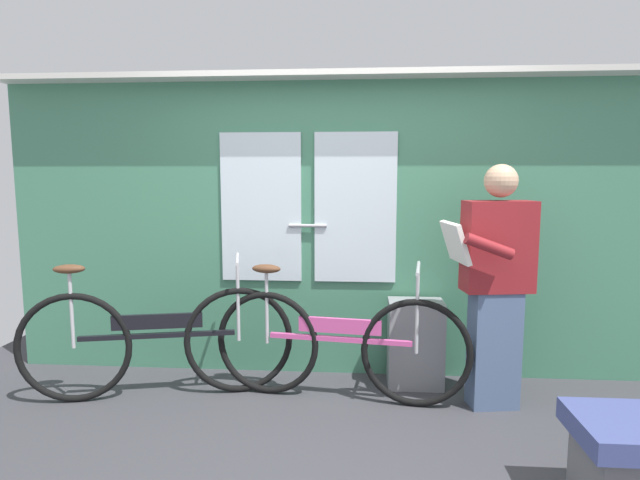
# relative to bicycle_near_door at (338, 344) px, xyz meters

# --- Properties ---
(ground_plane) EXTENTS (5.94, 4.31, 0.04)m
(ground_plane) POSITION_rel_bicycle_near_door_xyz_m (-0.05, -0.84, -0.40)
(ground_plane) COLOR #38383D
(train_door_wall) EXTENTS (4.94, 0.28, 2.23)m
(train_door_wall) POSITION_rel_bicycle_near_door_xyz_m (-0.05, 0.51, 0.78)
(train_door_wall) COLOR #427F60
(train_door_wall) RESTS_ON ground_plane
(bicycle_near_door) EXTENTS (1.72, 0.44, 0.93)m
(bicycle_near_door) POSITION_rel_bicycle_near_door_xyz_m (0.00, 0.00, 0.00)
(bicycle_near_door) COLOR black
(bicycle_near_door) RESTS_ON ground_plane
(bicycle_leaning_behind) EXTENTS (1.79, 0.56, 0.95)m
(bicycle_leaning_behind) POSITION_rel_bicycle_near_door_xyz_m (-1.23, -0.05, 0.01)
(bicycle_leaning_behind) COLOR black
(bicycle_leaning_behind) RESTS_ON ground_plane
(passenger_reading_newspaper) EXTENTS (0.58, 0.50, 1.58)m
(passenger_reading_newspaper) POSITION_rel_bicycle_near_door_xyz_m (1.00, -0.02, 0.45)
(passenger_reading_newspaper) COLOR slate
(passenger_reading_newspaper) RESTS_ON ground_plane
(trash_bin_by_wall) EXTENTS (0.39, 0.28, 0.62)m
(trash_bin_by_wall) POSITION_rel_bicycle_near_door_xyz_m (0.54, 0.29, -0.08)
(trash_bin_by_wall) COLOR gray
(trash_bin_by_wall) RESTS_ON ground_plane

